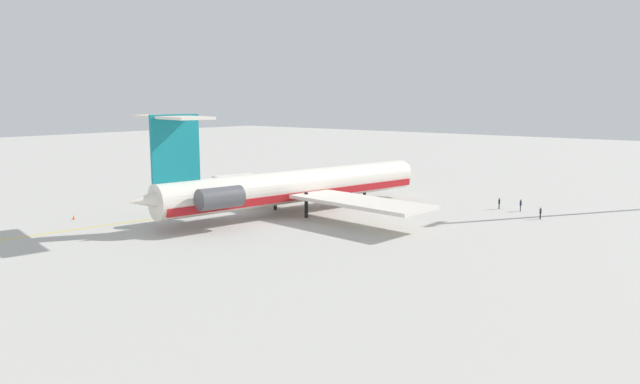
# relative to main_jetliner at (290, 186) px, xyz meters

# --- Properties ---
(ground) EXTENTS (386.32, 386.32, 0.00)m
(ground) POSITION_rel_main_jetliner_xyz_m (-0.53, -12.97, -3.88)
(ground) COLOR #B7B5AD
(main_jetliner) EXTENTS (48.56, 43.25, 14.23)m
(main_jetliner) POSITION_rel_main_jetliner_xyz_m (0.00, 0.00, 0.00)
(main_jetliner) COLOR silver
(main_jetliner) RESTS_ON ground
(ground_crew_near_nose) EXTENTS (0.43, 0.27, 1.69)m
(ground_crew_near_nose) POSITION_rel_main_jetliner_xyz_m (-17.99, 28.99, -2.81)
(ground_crew_near_nose) COLOR black
(ground_crew_near_nose) RESTS_ON ground
(ground_crew_near_tail) EXTENTS (0.27, 0.39, 1.66)m
(ground_crew_near_tail) POSITION_rel_main_jetliner_xyz_m (-28.90, -19.62, -2.83)
(ground_crew_near_tail) COLOR black
(ground_crew_near_tail) RESTS_ON ground
(ground_crew_portside) EXTENTS (0.43, 0.28, 1.74)m
(ground_crew_portside) POSITION_rel_main_jetliner_xyz_m (-21.98, 24.83, -2.78)
(ground_crew_portside) COLOR black
(ground_crew_portside) RESTS_ON ground
(ground_crew_starboard) EXTENTS (0.43, 0.27, 1.70)m
(ground_crew_starboard) POSITION_rel_main_jetliner_xyz_m (-21.72, 21.75, -2.80)
(ground_crew_starboard) COLOR black
(ground_crew_starboard) RESTS_ON ground
(safety_cone_nose) EXTENTS (0.40, 0.40, 0.55)m
(safety_cone_nose) POSITION_rel_main_jetliner_xyz_m (-27.10, -9.39, -3.61)
(safety_cone_nose) COLOR #EA590F
(safety_cone_nose) RESTS_ON ground
(safety_cone_wingtip) EXTENTS (0.40, 0.40, 0.55)m
(safety_cone_wingtip) POSITION_rel_main_jetliner_xyz_m (21.37, -20.09, -3.61)
(safety_cone_wingtip) COLOR #EA590F
(safety_cone_wingtip) RESTS_ON ground
(safety_cone_tail) EXTENTS (0.40, 0.40, 0.55)m
(safety_cone_tail) POSITION_rel_main_jetliner_xyz_m (-30.50, -14.04, -3.61)
(safety_cone_tail) COLOR #EA590F
(safety_cone_tail) RESTS_ON ground
(taxiway_centreline) EXTENTS (70.94, 13.20, 0.01)m
(taxiway_centreline) POSITION_rel_main_jetliner_xyz_m (-1.34, -9.28, -3.88)
(taxiway_centreline) COLOR gold
(taxiway_centreline) RESTS_ON ground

